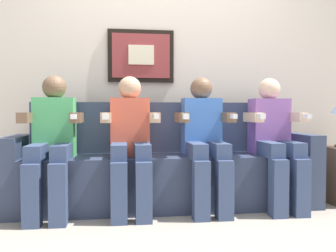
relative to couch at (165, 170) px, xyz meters
The scene contains 7 objects.
ground_plane 0.45m from the couch, 90.00° to the right, with size 6.48×6.48×0.00m, color #9E9384.
back_wall_assembly 1.08m from the couch, 90.59° to the left, with size 4.99×0.10×2.60m.
couch is the anchor object (origin of this frame).
person_leftmost 0.98m from the couch, 169.55° to the right, with size 0.46×0.56×1.11m.
person_left_center 0.46m from the couch, 150.99° to the right, with size 0.46×0.56×1.11m.
person_right_center 0.46m from the couch, 29.02° to the right, with size 0.46×0.56×1.11m.
person_rightmost 0.98m from the couch, 10.48° to the right, with size 0.46×0.56×1.11m.
Camera 1 is at (-0.37, -2.70, 0.81)m, focal length 37.94 mm.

